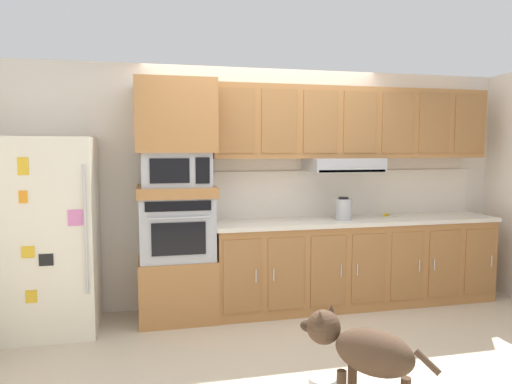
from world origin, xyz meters
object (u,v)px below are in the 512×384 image
object	(u,v)px
microwave	(176,169)
screwdriver	(387,215)
electric_kettle	(343,209)
dog_food_bowl	(323,381)
refrigerator	(52,235)
dog	(362,349)
built_in_oven	(177,227)

from	to	relation	value
microwave	screwdriver	world-z (taller)	microwave
electric_kettle	dog_food_bowl	world-z (taller)	electric_kettle
dog_food_bowl	screwdriver	bearing A→B (deg)	50.55
refrigerator	microwave	distance (m)	1.26
dog	dog_food_bowl	size ratio (longest dim) A/B	3.87
built_in_oven	microwave	world-z (taller)	microwave
screwdriver	electric_kettle	bearing A→B (deg)	-163.92
screwdriver	microwave	bearing A→B (deg)	-176.94
electric_kettle	dog	world-z (taller)	electric_kettle
electric_kettle	dog_food_bowl	size ratio (longest dim) A/B	1.20
refrigerator	dog	world-z (taller)	refrigerator
screwdriver	dog	world-z (taller)	screwdriver
built_in_oven	electric_kettle	world-z (taller)	built_in_oven
electric_kettle	built_in_oven	bearing A→B (deg)	178.42
microwave	electric_kettle	bearing A→B (deg)	-1.58
refrigerator	dog	distance (m)	2.87
refrigerator	screwdriver	world-z (taller)	refrigerator
built_in_oven	refrigerator	bearing A→B (deg)	-176.52
dog_food_bowl	built_in_oven	bearing A→B (deg)	119.58
refrigerator	electric_kettle	distance (m)	2.83
built_in_oven	dog	xyz separation A→B (m)	(1.05, -1.89, -0.52)
screwdriver	dog_food_bowl	bearing A→B (deg)	-129.45
microwave	dog_food_bowl	xyz separation A→B (m)	(0.90, -1.58, -1.43)
microwave	dog_food_bowl	size ratio (longest dim) A/B	3.22
refrigerator	electric_kettle	bearing A→B (deg)	0.41
built_in_oven	dog	size ratio (longest dim) A/B	0.90
built_in_oven	screwdriver	distance (m)	2.31
built_in_oven	microwave	xyz separation A→B (m)	(0.00, -0.00, 0.56)
microwave	screwdriver	distance (m)	2.37
screwdriver	dog_food_bowl	size ratio (longest dim) A/B	0.84
screwdriver	dog	size ratio (longest dim) A/B	0.22
built_in_oven	dog_food_bowl	size ratio (longest dim) A/B	3.50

